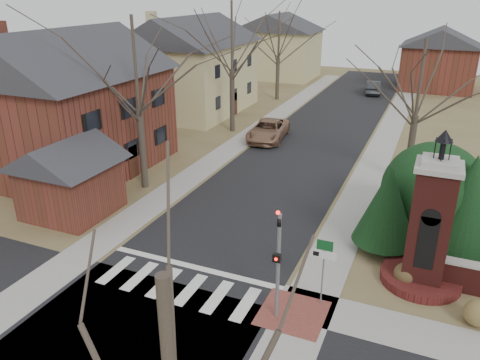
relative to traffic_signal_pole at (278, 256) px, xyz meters
The scene contains 27 objects.
ground 5.05m from the traffic_signal_pole, behind, with size 120.00×120.00×0.00m, color brown.
main_street 22.01m from the traffic_signal_pole, 101.35° to the left, with size 8.00×70.00×0.01m, color black.
cross_street 6.16m from the traffic_signal_pole, 140.28° to the right, with size 120.00×8.00×0.01m, color black.
crosswalk_zone 5.02m from the traffic_signal_pole, behind, with size 8.00×2.20×0.02m, color silver.
stop_bar 5.30m from the traffic_signal_pole, 158.11° to the left, with size 8.00×0.35×0.02m, color silver.
sidewalk_right_main 21.60m from the traffic_signal_pole, 87.59° to the left, with size 2.00×60.00×0.02m, color gray.
sidewalk_left 23.58m from the traffic_signal_pole, 113.91° to the left, with size 2.00×60.00×0.02m, color gray.
curb_apron 2.66m from the traffic_signal_pole, 40.52° to the left, with size 2.40×2.40×0.02m, color brown.
traffic_signal_pole is the anchor object (origin of this frame).
sign_post 2.02m from the traffic_signal_pole, 47.57° to the left, with size 0.90×0.07×2.75m.
brick_gate_monument 6.47m from the traffic_signal_pole, 43.24° to the left, with size 3.20×3.20×6.47m.
house_brick_left 19.81m from the traffic_signal_pole, 151.43° to the left, with size 9.80×11.80×9.42m.
house_stucco_left 31.92m from the traffic_signal_pole, 123.97° to the left, with size 9.80×12.80×9.28m.
garage_left 13.40m from the traffic_signal_pole, 163.01° to the left, with size 4.80×4.80×4.29m.
house_distant_left 50.18m from the traffic_signal_pole, 108.98° to the left, with size 10.80×8.80×8.53m.
house_distant_right 47.58m from the traffic_signal_pole, 85.55° to the left, with size 8.80×8.80×7.30m.
evergreen_near 7.06m from the traffic_signal_pole, 65.72° to the left, with size 2.80×2.80×4.10m.
evergreen_mid 9.83m from the traffic_signal_pole, 50.89° to the left, with size 3.40×3.40×4.70m.
evergreen_mass 10.09m from the traffic_signal_pole, 62.23° to the left, with size 4.80×4.80×4.80m, color black.
bare_tree_0 14.99m from the traffic_signal_pole, 143.29° to the left, with size 8.05×8.05×11.15m.
bare_tree_1 24.83m from the traffic_signal_pole, 117.81° to the left, with size 8.40×8.40×11.64m.
bare_tree_2 36.66m from the traffic_signal_pole, 108.92° to the left, with size 7.35×7.35×10.19m.
bare_tree_3 16.28m from the traffic_signal_pole, 78.28° to the left, with size 7.00×7.00×9.70m.
pickup_truck 21.79m from the traffic_signal_pole, 110.77° to the left, with size 2.55×5.52×1.53m, color #926A4F.
distant_car 41.53m from the traffic_signal_pole, 93.73° to the left, with size 1.55×4.46×1.47m, color #2D3134.
dry_shrub_left 6.14m from the traffic_signal_pole, 44.35° to the left, with size 0.93×0.93×0.93m, color brown.
dry_shrub_right 7.43m from the traffic_signal_pole, 19.91° to the left, with size 0.96×0.96×0.96m, color brown.
Camera 1 is at (8.56, -12.76, 11.17)m, focal length 35.00 mm.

